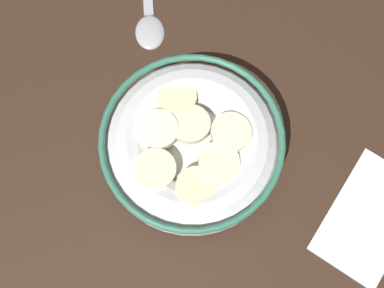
{
  "coord_description": "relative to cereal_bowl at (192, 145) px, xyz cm",
  "views": [
    {
      "loc": [
        -9.98,
        -5.43,
        42.16
      ],
      "look_at": [
        0.0,
        0.0,
        3.0
      ],
      "focal_mm": 43.46,
      "sensor_mm": 36.0,
      "label": 1
    }
  ],
  "objects": [
    {
      "name": "ground_plane",
      "position": [
        0.03,
        -0.0,
        -3.64
      ],
      "size": [
        120.23,
        120.23,
        2.0
      ],
      "primitive_type": "cube",
      "color": "#332116"
    },
    {
      "name": "cereal_bowl",
      "position": [
        0.0,
        0.0,
        0.0
      ],
      "size": [
        15.98,
        15.98,
        5.29
      ],
      "color": "silver",
      "rests_on": "ground_plane"
    },
    {
      "name": "spoon",
      "position": [
        10.8,
        10.91,
        -2.3
      ],
      "size": [
        12.92,
        9.34,
        0.8
      ],
      "color": "#A5A5AD",
      "rests_on": "ground_plane"
    },
    {
      "name": "folded_napkin",
      "position": [
        2.38,
        -16.96,
        -2.49
      ],
      "size": [
        11.66,
        7.64,
        0.3
      ],
      "primitive_type": "cube",
      "rotation": [
        0.0,
        0.0,
        -0.09
      ],
      "color": "white",
      "rests_on": "ground_plane"
    }
  ]
}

